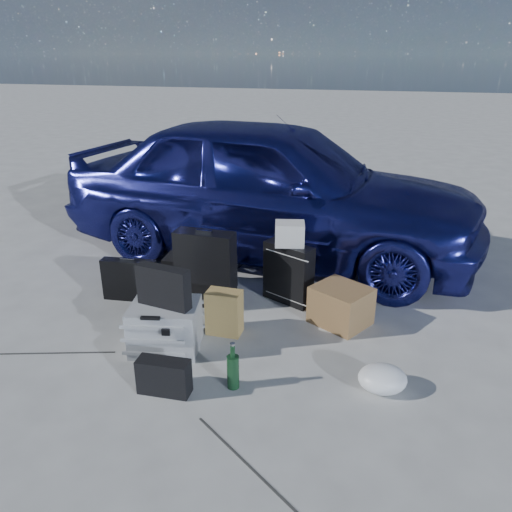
{
  "coord_description": "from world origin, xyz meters",
  "views": [
    {
      "loc": [
        1.28,
        -3.04,
        2.11
      ],
      "look_at": [
        0.15,
        0.85,
        0.46
      ],
      "focal_mm": 35.0,
      "sensor_mm": 36.0,
      "label": 1
    }
  ],
  "objects_px": {
    "pelican_case": "(166,326)",
    "suitcase_right": "(288,273)",
    "car": "(271,187)",
    "green_bottle": "(233,366)",
    "suitcase_left": "(205,269)",
    "cardboard_box": "(341,305)",
    "briefcase": "(130,280)",
    "duffel_bag": "(200,274)"
  },
  "relations": [
    {
      "from": "pelican_case",
      "to": "duffel_bag",
      "type": "relative_size",
      "value": 0.76
    },
    {
      "from": "duffel_bag",
      "to": "green_bottle",
      "type": "relative_size",
      "value": 2.0
    },
    {
      "from": "suitcase_left",
      "to": "cardboard_box",
      "type": "distance_m",
      "value": 1.22
    },
    {
      "from": "briefcase",
      "to": "suitcase_left",
      "type": "height_order",
      "value": "suitcase_left"
    },
    {
      "from": "pelican_case",
      "to": "suitcase_left",
      "type": "height_order",
      "value": "suitcase_left"
    },
    {
      "from": "duffel_bag",
      "to": "suitcase_left",
      "type": "bearing_deg",
      "value": -63.22
    },
    {
      "from": "briefcase",
      "to": "suitcase_right",
      "type": "height_order",
      "value": "suitcase_right"
    },
    {
      "from": "suitcase_left",
      "to": "green_bottle",
      "type": "xyz_separation_m",
      "value": [
        0.63,
        -1.1,
        -0.18
      ]
    },
    {
      "from": "pelican_case",
      "to": "briefcase",
      "type": "xyz_separation_m",
      "value": [
        -0.68,
        0.66,
        0.01
      ]
    },
    {
      "from": "suitcase_right",
      "to": "green_bottle",
      "type": "distance_m",
      "value": 1.36
    },
    {
      "from": "briefcase",
      "to": "duffel_bag",
      "type": "relative_size",
      "value": 0.75
    },
    {
      "from": "duffel_bag",
      "to": "cardboard_box",
      "type": "relative_size",
      "value": 1.53
    },
    {
      "from": "car",
      "to": "pelican_case",
      "type": "relative_size",
      "value": 8.9
    },
    {
      "from": "green_bottle",
      "to": "cardboard_box",
      "type": "bearing_deg",
      "value": 61.73
    },
    {
      "from": "car",
      "to": "green_bottle",
      "type": "relative_size",
      "value": 13.52
    },
    {
      "from": "pelican_case",
      "to": "green_bottle",
      "type": "height_order",
      "value": "pelican_case"
    },
    {
      "from": "cardboard_box",
      "to": "pelican_case",
      "type": "bearing_deg",
      "value": -148.54
    },
    {
      "from": "cardboard_box",
      "to": "suitcase_left",
      "type": "bearing_deg",
      "value": 179.2
    },
    {
      "from": "duffel_bag",
      "to": "green_bottle",
      "type": "bearing_deg",
      "value": -65.47
    },
    {
      "from": "car",
      "to": "cardboard_box",
      "type": "xyz_separation_m",
      "value": [
        0.98,
        -1.39,
        -0.6
      ]
    },
    {
      "from": "duffel_bag",
      "to": "cardboard_box",
      "type": "bearing_deg",
      "value": -16.73
    },
    {
      "from": "pelican_case",
      "to": "briefcase",
      "type": "distance_m",
      "value": 0.94
    },
    {
      "from": "car",
      "to": "suitcase_right",
      "type": "xyz_separation_m",
      "value": [
        0.46,
        -1.12,
        -0.49
      ]
    },
    {
      "from": "cardboard_box",
      "to": "car",
      "type": "bearing_deg",
      "value": 124.99
    },
    {
      "from": "pelican_case",
      "to": "duffel_bag",
      "type": "height_order",
      "value": "pelican_case"
    },
    {
      "from": "briefcase",
      "to": "green_bottle",
      "type": "xyz_separation_m",
      "value": [
        1.33,
        -0.99,
        -0.03
      ]
    },
    {
      "from": "briefcase",
      "to": "duffel_bag",
      "type": "distance_m",
      "value": 0.66
    },
    {
      "from": "briefcase",
      "to": "green_bottle",
      "type": "bearing_deg",
      "value": -43.1
    },
    {
      "from": "briefcase",
      "to": "cardboard_box",
      "type": "height_order",
      "value": "briefcase"
    },
    {
      "from": "pelican_case",
      "to": "suitcase_right",
      "type": "distance_m",
      "value": 1.26
    },
    {
      "from": "car",
      "to": "green_bottle",
      "type": "bearing_deg",
      "value": -165.88
    },
    {
      "from": "duffel_bag",
      "to": "pelican_case",
      "type": "bearing_deg",
      "value": -88.16
    },
    {
      "from": "suitcase_right",
      "to": "green_bottle",
      "type": "xyz_separation_m",
      "value": [
        -0.07,
        -1.36,
        -0.11
      ]
    },
    {
      "from": "duffel_bag",
      "to": "cardboard_box",
      "type": "height_order",
      "value": "duffel_bag"
    },
    {
      "from": "suitcase_left",
      "to": "pelican_case",
      "type": "bearing_deg",
      "value": -91.46
    },
    {
      "from": "suitcase_left",
      "to": "suitcase_right",
      "type": "relative_size",
      "value": 1.24
    },
    {
      "from": "car",
      "to": "suitcase_right",
      "type": "distance_m",
      "value": 1.31
    },
    {
      "from": "cardboard_box",
      "to": "green_bottle",
      "type": "distance_m",
      "value": 1.23
    },
    {
      "from": "briefcase",
      "to": "suitcase_right",
      "type": "relative_size",
      "value": 0.9
    },
    {
      "from": "suitcase_left",
      "to": "green_bottle",
      "type": "bearing_deg",
      "value": -59.9
    },
    {
      "from": "suitcase_right",
      "to": "briefcase",
      "type": "bearing_deg",
      "value": -140.5
    },
    {
      "from": "car",
      "to": "pelican_case",
      "type": "bearing_deg",
      "value": 178.25
    }
  ]
}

